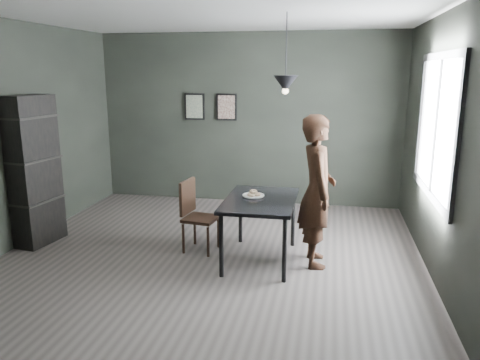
% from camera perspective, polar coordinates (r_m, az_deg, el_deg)
% --- Properties ---
extents(ground, '(5.00, 5.00, 0.00)m').
position_cam_1_polar(ground, '(5.75, -3.57, -9.22)').
color(ground, '#373230').
rests_on(ground, ground).
extents(back_wall, '(5.00, 0.10, 2.80)m').
position_cam_1_polar(back_wall, '(7.80, 0.95, 7.40)').
color(back_wall, black).
rests_on(back_wall, ground).
extents(ceiling, '(5.00, 5.00, 0.02)m').
position_cam_1_polar(ceiling, '(5.35, -4.02, 19.72)').
color(ceiling, silver).
rests_on(ceiling, ground).
extents(window_assembly, '(0.04, 1.96, 1.56)m').
position_cam_1_polar(window_assembly, '(5.48, 22.80, 6.00)').
color(window_assembly, white).
rests_on(window_assembly, ground).
extents(cafe_table, '(0.80, 1.20, 0.75)m').
position_cam_1_polar(cafe_table, '(5.41, 2.50, -3.11)').
color(cafe_table, black).
rests_on(cafe_table, ground).
extents(white_plate, '(0.23, 0.23, 0.01)m').
position_cam_1_polar(white_plate, '(5.48, 1.64, -1.97)').
color(white_plate, white).
rests_on(white_plate, cafe_table).
extents(donut_pile, '(0.15, 0.16, 0.07)m').
position_cam_1_polar(donut_pile, '(5.47, 1.65, -1.66)').
color(donut_pile, beige).
rests_on(donut_pile, white_plate).
extents(woman, '(0.52, 0.69, 1.73)m').
position_cam_1_polar(woman, '(5.34, 9.38, -1.34)').
color(woman, black).
rests_on(woman, ground).
extents(wood_chair, '(0.44, 0.44, 0.89)m').
position_cam_1_polar(wood_chair, '(5.80, -5.53, -3.75)').
color(wood_chair, black).
rests_on(wood_chair, ground).
extents(shelf_unit, '(0.45, 0.68, 1.90)m').
position_cam_1_polar(shelf_unit, '(6.47, -23.90, 1.01)').
color(shelf_unit, black).
rests_on(shelf_unit, ground).
extents(pendant_lamp, '(0.28, 0.28, 0.86)m').
position_cam_1_polar(pendant_lamp, '(5.26, 5.57, 11.63)').
color(pendant_lamp, black).
rests_on(pendant_lamp, ground).
extents(framed_print_left, '(0.34, 0.04, 0.44)m').
position_cam_1_polar(framed_print_left, '(7.96, -5.56, 8.90)').
color(framed_print_left, black).
rests_on(framed_print_left, ground).
extents(framed_print_right, '(0.34, 0.04, 0.44)m').
position_cam_1_polar(framed_print_right, '(7.82, -1.64, 8.88)').
color(framed_print_right, black).
rests_on(framed_print_right, ground).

